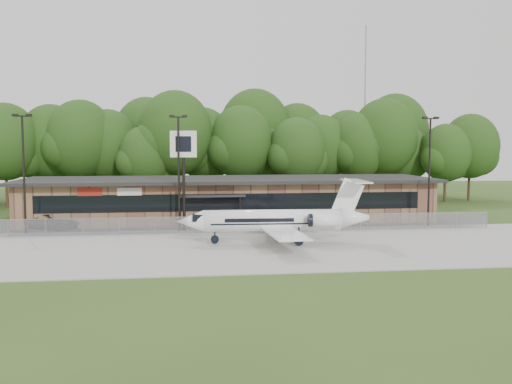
{
  "coord_description": "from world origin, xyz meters",
  "views": [
    {
      "loc": [
        -4.65,
        -33.73,
        7.66
      ],
      "look_at": [
        1.23,
        12.0,
        3.82
      ],
      "focal_mm": 40.0,
      "sensor_mm": 36.0,
      "label": 1
    }
  ],
  "objects": [
    {
      "name": "ground",
      "position": [
        0.0,
        0.0,
        0.0
      ],
      "size": [
        160.0,
        160.0,
        0.0
      ],
      "primitive_type": "plane",
      "color": "#314D1B",
      "rests_on": "ground"
    },
    {
      "name": "terminal",
      "position": [
        -0.0,
        23.94,
        2.18
      ],
      "size": [
        41.0,
        11.65,
        4.3
      ],
      "color": "olive",
      "rests_on": "ground"
    },
    {
      "name": "treeline",
      "position": [
        0.0,
        42.0,
        7.5
      ],
      "size": [
        72.0,
        12.0,
        15.0
      ],
      "primitive_type": null,
      "color": "#1D3410",
      "rests_on": "ground"
    },
    {
      "name": "light_pole_mid",
      "position": [
        -5.0,
        16.5,
        5.98
      ],
      "size": [
        1.55,
        0.3,
        10.23
      ],
      "color": "black",
      "rests_on": "ground"
    },
    {
      "name": "light_pole_left",
      "position": [
        -18.0,
        16.5,
        5.98
      ],
      "size": [
        1.55,
        0.3,
        10.23
      ],
      "color": "black",
      "rests_on": "ground"
    },
    {
      "name": "fence",
      "position": [
        0.0,
        15.0,
        0.78
      ],
      "size": [
        46.0,
        0.04,
        1.52
      ],
      "color": "gray",
      "rests_on": "ground"
    },
    {
      "name": "business_jet",
      "position": [
        2.66,
        9.1,
        1.8
      ],
      "size": [
        14.95,
        13.31,
        5.04
      ],
      "rotation": [
        0.0,
        0.0,
        -0.05
      ],
      "color": "white",
      "rests_on": "ground"
    },
    {
      "name": "radio_mast",
      "position": [
        22.0,
        48.0,
        12.5
      ],
      "size": [
        0.2,
        0.2,
        25.0
      ],
      "primitive_type": "cylinder",
      "color": "gray",
      "rests_on": "ground"
    },
    {
      "name": "suv",
      "position": [
        -16.52,
        19.37,
        0.72
      ],
      "size": [
        5.69,
        4.28,
        1.44
      ],
      "primitive_type": "imported",
      "rotation": [
        0.0,
        0.0,
        1.15
      ],
      "color": "#2A2A2C",
      "rests_on": "ground"
    },
    {
      "name": "apron",
      "position": [
        0.0,
        8.0,
        0.04
      ],
      "size": [
        64.0,
        18.0,
        0.08
      ],
      "primitive_type": "cube",
      "color": "#9E9B93",
      "rests_on": "ground"
    },
    {
      "name": "parking_lot",
      "position": [
        0.0,
        19.5,
        0.03
      ],
      "size": [
        50.0,
        9.0,
        0.06
      ],
      "primitive_type": "cube",
      "color": "#383835",
      "rests_on": "ground"
    },
    {
      "name": "pole_sign",
      "position": [
        -4.58,
        16.79,
        6.79
      ],
      "size": [
        2.33,
        0.33,
        8.88
      ],
      "rotation": [
        0.0,
        0.0,
        -0.02
      ],
      "color": "black",
      "rests_on": "ground"
    },
    {
      "name": "light_pole_right",
      "position": [
        18.0,
        16.5,
        5.98
      ],
      "size": [
        1.55,
        0.3,
        10.23
      ],
      "color": "black",
      "rests_on": "ground"
    }
  ]
}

